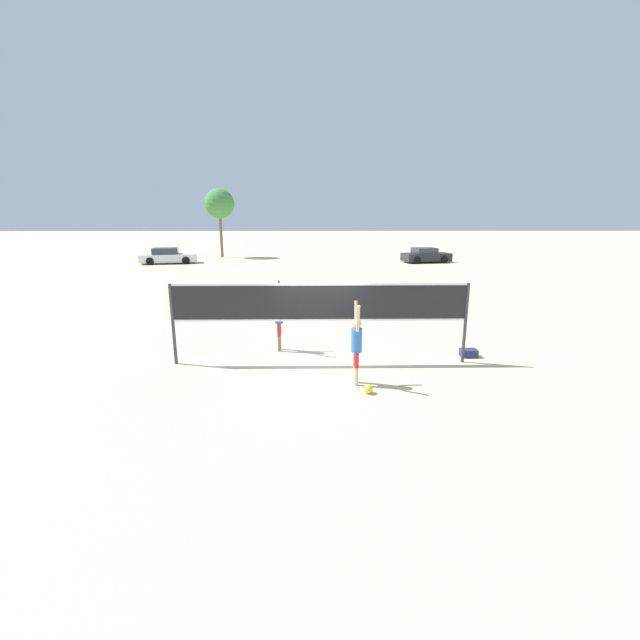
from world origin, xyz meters
TOP-DOWN VIEW (x-y plane):
  - ground_plane at (0.00, 0.00)m, footprint 200.00×200.00m
  - volleyball_net at (0.00, 0.00)m, footprint 8.47×0.09m
  - player_spiker at (0.89, -1.60)m, footprint 0.28×0.70m
  - player_blocker at (-1.27, 1.22)m, footprint 0.28×0.71m
  - volleyball at (1.13, -2.21)m, footprint 0.23×0.23m
  - gear_bag at (4.54, 0.48)m, footprint 0.49×0.34m
  - parked_car_near at (-12.93, 26.21)m, footprint 5.04×2.83m
  - parked_car_mid at (9.98, 26.66)m, footprint 4.49×2.73m
  - tree_left_cluster at (-9.34, 31.80)m, footprint 2.89×2.89m

SIDE VIEW (x-z plane):
  - ground_plane at x=0.00m, z-range 0.00..0.00m
  - volleyball at x=1.13m, z-range 0.00..0.23m
  - gear_bag at x=4.54m, z-range 0.00..0.24m
  - parked_car_mid at x=9.98m, z-range -0.06..1.25m
  - parked_car_near at x=-12.93m, z-range -0.07..1.29m
  - player_spiker at x=0.89m, z-range 0.06..2.18m
  - player_blocker at x=-1.27m, z-range 0.06..2.27m
  - volleyball_net at x=0.00m, z-range 0.53..2.88m
  - tree_left_cluster at x=-9.34m, z-range 1.86..8.55m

